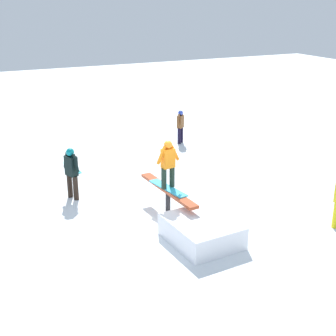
{
  "coord_description": "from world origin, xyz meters",
  "views": [
    {
      "loc": [
        -10.63,
        5.11,
        5.73
      ],
      "look_at": [
        0.0,
        0.0,
        1.41
      ],
      "focal_mm": 50.0,
      "sensor_mm": 36.0,
      "label": 1
    }
  ],
  "objects_px": {
    "main_rider_on_rail": "(168,165)",
    "bystander_black": "(72,171)",
    "rail_feature": "(168,193)",
    "bystander_brown": "(180,125)",
    "loose_snowboard_cyan": "(72,168)"
  },
  "relations": [
    {
      "from": "bystander_brown",
      "to": "loose_snowboard_cyan",
      "type": "relative_size",
      "value": 1.03
    },
    {
      "from": "main_rider_on_rail",
      "to": "rail_feature",
      "type": "bearing_deg",
      "value": 0.0
    },
    {
      "from": "main_rider_on_rail",
      "to": "loose_snowboard_cyan",
      "type": "bearing_deg",
      "value": 6.57
    },
    {
      "from": "rail_feature",
      "to": "bystander_brown",
      "type": "relative_size",
      "value": 1.97
    },
    {
      "from": "rail_feature",
      "to": "bystander_brown",
      "type": "height_order",
      "value": "bystander_brown"
    },
    {
      "from": "bystander_black",
      "to": "loose_snowboard_cyan",
      "type": "relative_size",
      "value": 1.18
    },
    {
      "from": "main_rider_on_rail",
      "to": "bystander_brown",
      "type": "relative_size",
      "value": 1.08
    },
    {
      "from": "bystander_brown",
      "to": "loose_snowboard_cyan",
      "type": "height_order",
      "value": "bystander_brown"
    },
    {
      "from": "bystander_brown",
      "to": "bystander_black",
      "type": "bearing_deg",
      "value": -5.83
    },
    {
      "from": "rail_feature",
      "to": "main_rider_on_rail",
      "type": "relative_size",
      "value": 1.82
    },
    {
      "from": "rail_feature",
      "to": "bystander_black",
      "type": "relative_size",
      "value": 1.72
    },
    {
      "from": "bystander_brown",
      "to": "loose_snowboard_cyan",
      "type": "bearing_deg",
      "value": -27.49
    },
    {
      "from": "bystander_black",
      "to": "loose_snowboard_cyan",
      "type": "xyz_separation_m",
      "value": [
        2.64,
        -0.66,
        -0.88
      ]
    },
    {
      "from": "rail_feature",
      "to": "bystander_brown",
      "type": "bearing_deg",
      "value": -33.68
    },
    {
      "from": "main_rider_on_rail",
      "to": "bystander_black",
      "type": "distance_m",
      "value": 3.16
    }
  ]
}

